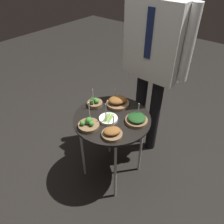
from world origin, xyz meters
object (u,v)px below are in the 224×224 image
object	(u,v)px
serving_cart	(112,123)
bowl_broccoli_front_center	(89,125)
bowl_spinach_back_left	(137,119)
bowl_roast_mid_left	(118,102)
bowl_broccoli_mid_right	(95,103)
waiter_figure	(155,50)
bowl_asparagus_center	(109,119)
bowl_roast_back_right	(112,133)

from	to	relation	value
serving_cart	bowl_broccoli_front_center	size ratio (longest dim) A/B	3.51
bowl_spinach_back_left	bowl_broccoli_front_center	xyz separation A→B (m)	(-0.23, -0.26, -0.00)
bowl_roast_mid_left	bowl_broccoli_mid_right	xyz separation A→B (m)	(-0.14, -0.12, -0.01)
bowl_spinach_back_left	bowl_roast_mid_left	bearing A→B (deg)	161.19
bowl_broccoli_front_center	waiter_figure	xyz separation A→B (m)	(0.08, 0.68, 0.35)
bowl_asparagus_center	waiter_figure	xyz separation A→B (m)	(0.02, 0.54, 0.36)
serving_cart	bowl_spinach_back_left	size ratio (longest dim) A/B	3.91
bowl_asparagus_center	bowl_broccoli_front_center	size ratio (longest dim) A/B	0.94
bowl_asparagus_center	bowl_roast_back_right	xyz separation A→B (m)	(0.12, -0.11, 0.01)
bowl_roast_back_right	bowl_broccoli_mid_right	size ratio (longest dim) A/B	0.84
bowl_broccoli_mid_right	waiter_figure	bearing A→B (deg)	64.44
bowl_roast_mid_left	waiter_figure	world-z (taller)	waiter_figure
bowl_spinach_back_left	bowl_broccoli_mid_right	distance (m)	0.37
bowl_roast_mid_left	bowl_spinach_back_left	xyz separation A→B (m)	(0.23, -0.08, -0.01)
bowl_spinach_back_left	bowl_broccoli_front_center	size ratio (longest dim) A/B	0.90
bowl_roast_back_right	waiter_figure	xyz separation A→B (m)	(-0.10, 0.65, 0.35)
serving_cart	bowl_broccoli_mid_right	bearing A→B (deg)	171.62
bowl_broccoli_front_center	bowl_broccoli_mid_right	world-z (taller)	bowl_broccoli_front_center
bowl_roast_mid_left	bowl_spinach_back_left	world-z (taller)	bowl_spinach_back_left
bowl_broccoli_mid_right	bowl_roast_back_right	bearing A→B (deg)	-29.15
bowl_roast_back_right	waiter_figure	size ratio (longest dim) A/B	0.09
serving_cart	bowl_roast_mid_left	bearing A→B (deg)	113.03
bowl_roast_mid_left	bowl_broccoli_front_center	size ratio (longest dim) A/B	1.02
bowl_roast_mid_left	bowl_roast_back_right	xyz separation A→B (m)	(0.19, -0.30, -0.01)
serving_cart	waiter_figure	size ratio (longest dim) A/B	0.40
serving_cart	bowl_roast_back_right	xyz separation A→B (m)	(0.12, -0.15, 0.08)
bowl_roast_back_right	bowl_spinach_back_left	bearing A→B (deg)	78.43
bowl_spinach_back_left	bowl_broccoli_mid_right	xyz separation A→B (m)	(-0.37, -0.04, -0.00)
bowl_asparagus_center	bowl_roast_mid_left	world-z (taller)	bowl_asparagus_center
waiter_figure	serving_cart	bearing A→B (deg)	-92.52
bowl_spinach_back_left	waiter_figure	bearing A→B (deg)	109.21
serving_cart	bowl_asparagus_center	distance (m)	0.08
bowl_spinach_back_left	bowl_broccoli_mid_right	world-z (taller)	bowl_broccoli_mid_right
bowl_broccoli_mid_right	bowl_broccoli_front_center	bearing A→B (deg)	-56.42
waiter_figure	bowl_asparagus_center	bearing A→B (deg)	-92.11
bowl_spinach_back_left	waiter_figure	world-z (taller)	waiter_figure
bowl_broccoli_front_center	waiter_figure	size ratio (longest dim) A/B	0.11
bowl_roast_back_right	serving_cart	bearing A→B (deg)	129.36
bowl_broccoli_front_center	bowl_roast_back_right	size ratio (longest dim) A/B	1.25
serving_cart	bowl_broccoli_mid_right	size ratio (longest dim) A/B	3.67
serving_cart	bowl_roast_mid_left	world-z (taller)	bowl_roast_mid_left
bowl_asparagus_center	bowl_spinach_back_left	size ratio (longest dim) A/B	1.04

